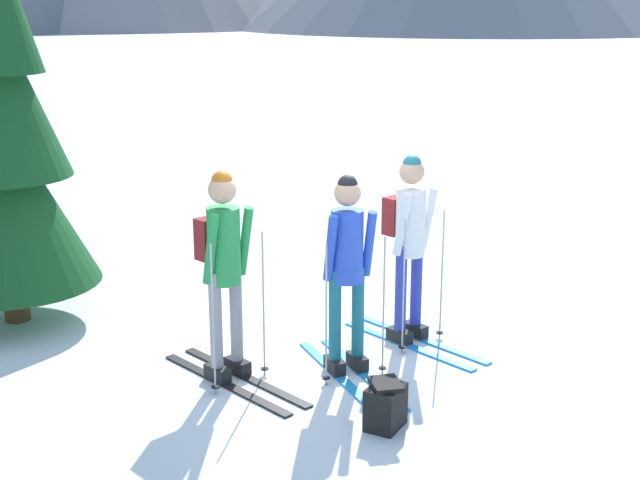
{
  "coord_description": "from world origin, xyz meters",
  "views": [
    {
      "loc": [
        -1.65,
        -7.29,
        3.25
      ],
      "look_at": [
        0.11,
        0.38,
        1.05
      ],
      "focal_mm": 49.79,
      "sensor_mm": 36.0,
      "label": 1
    }
  ],
  "objects_px": {
    "skier_in_blue": "(347,266)",
    "pine_tree_near": "(0,132)",
    "backpack_on_snow_front": "(386,405)",
    "skier_in_green": "(224,262)",
    "skier_in_white": "(409,237)"
  },
  "relations": [
    {
      "from": "skier_in_blue",
      "to": "pine_tree_near",
      "type": "relative_size",
      "value": 0.42
    },
    {
      "from": "pine_tree_near",
      "to": "backpack_on_snow_front",
      "type": "distance_m",
      "value": 4.65
    },
    {
      "from": "skier_in_green",
      "to": "skier_in_blue",
      "type": "xyz_separation_m",
      "value": [
        1.05,
        -0.12,
        -0.07
      ]
    },
    {
      "from": "skier_in_blue",
      "to": "pine_tree_near",
      "type": "distance_m",
      "value": 3.72
    },
    {
      "from": "backpack_on_snow_front",
      "to": "skier_in_blue",
      "type": "bearing_deg",
      "value": 91.63
    },
    {
      "from": "skier_in_white",
      "to": "backpack_on_snow_front",
      "type": "height_order",
      "value": "skier_in_white"
    },
    {
      "from": "skier_in_blue",
      "to": "skier_in_white",
      "type": "distance_m",
      "value": 0.96
    },
    {
      "from": "skier_in_white",
      "to": "skier_in_green",
      "type": "bearing_deg",
      "value": -165.28
    },
    {
      "from": "skier_in_white",
      "to": "skier_in_blue",
      "type": "bearing_deg",
      "value": -141.71
    },
    {
      "from": "skier_in_white",
      "to": "pine_tree_near",
      "type": "relative_size",
      "value": 0.43
    },
    {
      "from": "skier_in_white",
      "to": "pine_tree_near",
      "type": "bearing_deg",
      "value": 159.06
    },
    {
      "from": "pine_tree_near",
      "to": "skier_in_green",
      "type": "bearing_deg",
      "value": -44.66
    },
    {
      "from": "skier_in_white",
      "to": "backpack_on_snow_front",
      "type": "xyz_separation_m",
      "value": [
        -0.72,
        -1.67,
        -0.85
      ]
    },
    {
      "from": "skier_in_white",
      "to": "backpack_on_snow_front",
      "type": "relative_size",
      "value": 4.56
    },
    {
      "from": "skier_in_green",
      "to": "pine_tree_near",
      "type": "bearing_deg",
      "value": 135.34
    }
  ]
}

